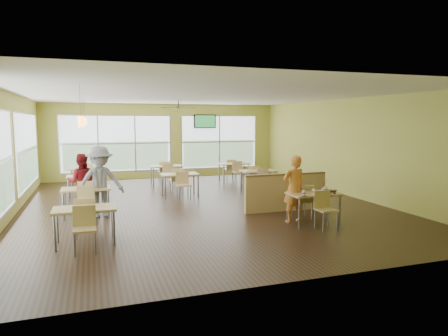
% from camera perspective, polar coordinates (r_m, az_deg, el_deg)
% --- Properties ---
extents(room, '(12.00, 12.04, 3.20)m').
position_cam_1_polar(room, '(11.69, -3.39, 2.48)').
color(room, black).
rests_on(room, ground).
extents(window_bays, '(9.24, 10.24, 2.38)m').
position_cam_1_polar(window_bays, '(14.37, -16.91, 2.50)').
color(window_bays, white).
rests_on(window_bays, room).
extents(main_table, '(1.22, 1.52, 0.87)m').
position_cam_1_polar(main_table, '(9.84, 12.69, -4.17)').
color(main_table, '#DBBD76').
rests_on(main_table, floor).
extents(half_wall_divider, '(2.40, 0.14, 1.04)m').
position_cam_1_polar(half_wall_divider, '(11.10, 8.80, -3.42)').
color(half_wall_divider, '#DBBD76').
rests_on(half_wall_divider, floor).
extents(dining_tables, '(6.92, 8.72, 0.87)m').
position_cam_1_polar(dining_tables, '(13.25, -9.69, -1.32)').
color(dining_tables, '#DBBD76').
rests_on(dining_tables, floor).
extents(pendant_lights, '(0.11, 7.31, 0.86)m').
position_cam_1_polar(pendant_lights, '(11.93, -19.40, 6.30)').
color(pendant_lights, '#2D2119').
rests_on(pendant_lights, ceiling).
extents(ceiling_fan, '(1.25, 1.25, 0.29)m').
position_cam_1_polar(ceiling_fan, '(14.58, -6.53, 8.58)').
color(ceiling_fan, '#2D2119').
rests_on(ceiling_fan, ceiling).
extents(tv_backwall, '(1.00, 0.07, 0.60)m').
position_cam_1_polar(tv_backwall, '(17.82, -2.75, 6.67)').
color(tv_backwall, black).
rests_on(tv_backwall, wall_back).
extents(man_plaid, '(0.63, 0.45, 1.64)m').
position_cam_1_polar(man_plaid, '(9.87, 9.95, -2.96)').
color(man_plaid, '#E44C19').
rests_on(man_plaid, floor).
extents(patron_maroon, '(0.84, 0.69, 1.58)m').
position_cam_1_polar(patron_maroon, '(11.70, -19.69, -1.90)').
color(patron_maroon, maroon).
rests_on(patron_maroon, floor).
extents(patron_grey, '(1.26, 0.84, 1.83)m').
position_cam_1_polar(patron_grey, '(10.74, -17.26, -1.88)').
color(patron_grey, slate).
rests_on(patron_grey, floor).
extents(cup_blue, '(0.09, 0.09, 0.31)m').
position_cam_1_polar(cup_blue, '(9.42, 11.34, -3.49)').
color(cup_blue, white).
rests_on(cup_blue, main_table).
extents(cup_yellow, '(0.09, 0.09, 0.31)m').
position_cam_1_polar(cup_yellow, '(9.65, 12.70, -3.29)').
color(cup_yellow, white).
rests_on(cup_yellow, main_table).
extents(cup_red_near, '(0.09, 0.09, 0.34)m').
position_cam_1_polar(cup_red_near, '(9.76, 14.01, -3.18)').
color(cup_red_near, white).
rests_on(cup_red_near, main_table).
extents(cup_red_far, '(0.11, 0.11, 0.38)m').
position_cam_1_polar(cup_red_far, '(9.90, 14.29, -3.00)').
color(cup_red_far, white).
rests_on(cup_red_far, main_table).
extents(food_basket, '(0.24, 0.24, 0.05)m').
position_cam_1_polar(food_basket, '(10.07, 15.15, -3.12)').
color(food_basket, black).
rests_on(food_basket, main_table).
extents(ketchup_cup, '(0.06, 0.06, 0.03)m').
position_cam_1_polar(ketchup_cup, '(9.80, 15.53, -3.51)').
color(ketchup_cup, maroon).
rests_on(ketchup_cup, main_table).
extents(wrapper_left, '(0.17, 0.15, 0.04)m').
position_cam_1_polar(wrapper_left, '(9.34, 11.36, -3.86)').
color(wrapper_left, tan).
rests_on(wrapper_left, main_table).
extents(wrapper_mid, '(0.27, 0.25, 0.05)m').
position_cam_1_polar(wrapper_mid, '(9.92, 12.94, -3.23)').
color(wrapper_mid, tan).
rests_on(wrapper_mid, main_table).
extents(wrapper_right, '(0.18, 0.17, 0.04)m').
position_cam_1_polar(wrapper_right, '(9.67, 14.62, -3.58)').
color(wrapper_right, tan).
rests_on(wrapper_right, main_table).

